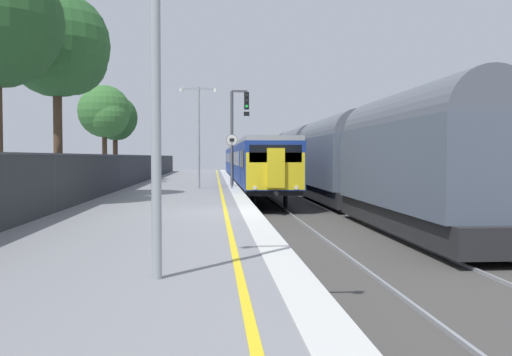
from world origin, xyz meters
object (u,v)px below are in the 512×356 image
at_px(commuter_train_at_platform, 249,162).
at_px(platform_lamp_near, 155,37).
at_px(background_tree_centre, 116,120).
at_px(speed_limit_sign, 232,154).
at_px(background_tree_left, 105,113).
at_px(freight_train_adjacent_track, 314,157).
at_px(signal_gantry, 236,126).
at_px(platform_lamp_mid, 199,128).
at_px(background_tree_right, 60,48).

relative_size(commuter_train_at_platform, platform_lamp_near, 7.19).
xyz_separation_m(commuter_train_at_platform, platform_lamp_near, (-3.59, -37.75, 2.03)).
bearing_deg(background_tree_centre, speed_limit_sign, -53.92).
bearing_deg(background_tree_left, freight_train_adjacent_track, 7.84).
height_order(signal_gantry, background_tree_left, background_tree_left).
xyz_separation_m(commuter_train_at_platform, background_tree_centre, (-9.62, -4.96, 3.00)).
bearing_deg(background_tree_left, signal_gantry, -22.67).
xyz_separation_m(speed_limit_sign, platform_lamp_near, (-1.75, -22.11, 1.49)).
bearing_deg(speed_limit_sign, platform_lamp_near, -94.51).
relative_size(platform_lamp_near, background_tree_centre, 0.94).
height_order(commuter_train_at_platform, freight_train_adjacent_track, freight_train_adjacent_track).
bearing_deg(speed_limit_sign, signal_gantry, 83.35).
bearing_deg(platform_lamp_mid, speed_limit_sign, -17.19).
height_order(platform_lamp_near, background_tree_left, background_tree_left).
bearing_deg(signal_gantry, freight_train_adjacent_track, 43.58).
bearing_deg(commuter_train_at_platform, background_tree_left, -135.98).
xyz_separation_m(platform_lamp_near, background_tree_left, (-5.95, 28.52, 1.08)).
distance_m(commuter_train_at_platform, background_tree_left, 13.63).
height_order(speed_limit_sign, background_tree_centre, background_tree_centre).
relative_size(signal_gantry, background_tree_left, 0.90).
bearing_deg(signal_gantry, background_tree_left, 157.33).
bearing_deg(background_tree_right, speed_limit_sign, 39.80).
xyz_separation_m(commuter_train_at_platform, freight_train_adjacent_track, (4.00, -7.36, 0.40)).
height_order(freight_train_adjacent_track, platform_lamp_near, platform_lamp_near).
distance_m(speed_limit_sign, background_tree_centre, 13.43).
relative_size(speed_limit_sign, background_tree_centre, 0.48).
height_order(speed_limit_sign, background_tree_left, background_tree_left).
distance_m(commuter_train_at_platform, background_tree_right, 23.93).
distance_m(signal_gantry, platform_lamp_near, 25.25).
distance_m(speed_limit_sign, platform_lamp_near, 22.23).
relative_size(commuter_train_at_platform, platform_lamp_mid, 7.47).
xyz_separation_m(speed_limit_sign, background_tree_right, (-7.19, -5.99, 4.29)).
bearing_deg(background_tree_centre, platform_lamp_mid, -59.24).
xyz_separation_m(speed_limit_sign, background_tree_centre, (-7.78, 10.67, 2.45)).
height_order(background_tree_left, background_tree_right, background_tree_right).
bearing_deg(platform_lamp_mid, background_tree_left, 135.41).
bearing_deg(background_tree_right, freight_train_adjacent_track, 47.56).
relative_size(commuter_train_at_platform, background_tree_centre, 6.73).
relative_size(commuter_train_at_platform, background_tree_left, 6.53).
distance_m(platform_lamp_near, platform_lamp_mid, 22.66).
bearing_deg(background_tree_left, platform_lamp_near, -78.21).
bearing_deg(background_tree_left, commuter_train_at_platform, 44.02).
relative_size(platform_lamp_near, background_tree_left, 0.91).
distance_m(speed_limit_sign, background_tree_right, 10.29).
xyz_separation_m(platform_lamp_mid, background_tree_right, (-5.45, -6.53, 2.90)).
bearing_deg(commuter_train_at_platform, platform_lamp_mid, -103.39).
xyz_separation_m(platform_lamp_near, background_tree_right, (-5.45, 16.12, 2.79)).
xyz_separation_m(speed_limit_sign, platform_lamp_mid, (-1.75, 0.54, 1.38)).
distance_m(signal_gantry, background_tree_right, 12.07).
xyz_separation_m(commuter_train_at_platform, speed_limit_sign, (-1.85, -15.63, 0.54)).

